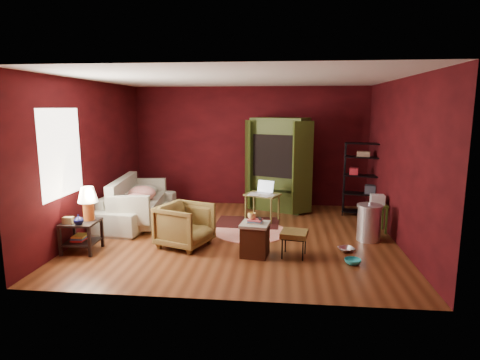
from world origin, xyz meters
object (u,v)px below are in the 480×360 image
Objects in this scene: armchair at (185,223)px; side_table at (85,213)px; tv_armoire at (279,163)px; laptop_desk at (263,197)px; hamper at (255,239)px; sofa at (137,202)px; wire_shelving at (363,176)px.

armchair is 0.75× the size of side_table.
side_table is 0.50× the size of tv_armoire.
hamper is at bearing -67.69° from laptop_desk.
side_table is 1.73× the size of hamper.
side_table is at bearing 124.05° from armchair.
sofa reaches higher than hamper.
laptop_desk is (1.22, 1.69, 0.11)m from armchair.
side_table is 4.36m from tv_armoire.
side_table reaches higher than laptop_desk.
armchair is at bearing -103.00° from laptop_desk.
side_table is at bearing -120.56° from laptop_desk.
tv_armoire is at bearing 94.83° from laptop_desk.
tv_armoire is at bearing 83.62° from hamper.
sofa is 1.05× the size of tv_armoire.
tv_armoire reaches higher than sofa.
armchair is 4.08m from wire_shelving.
armchair is at bearing 164.90° from hamper.
sofa is at bearing -154.86° from wire_shelving.
side_table is at bearing 177.21° from sofa.
sofa is 1.70m from side_table.
hamper is (2.76, 0.05, -0.36)m from side_table.
tv_armoire is 1.84m from wire_shelving.
wire_shelving is (4.64, 1.01, 0.44)m from sofa.
sofa is 2.09× the size of side_table.
sofa is at bearing 65.80° from armchair.
tv_armoire is (0.32, 0.97, 0.58)m from laptop_desk.
laptop_desk is (2.78, 2.06, -0.13)m from side_table.
hamper is 2.03m from laptop_desk.
sofa is 2.69× the size of laptop_desk.
armchair is 2.09m from laptop_desk.
hamper is 3.11m from tv_armoire.
hamper is at bearing 1.03° from side_table.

